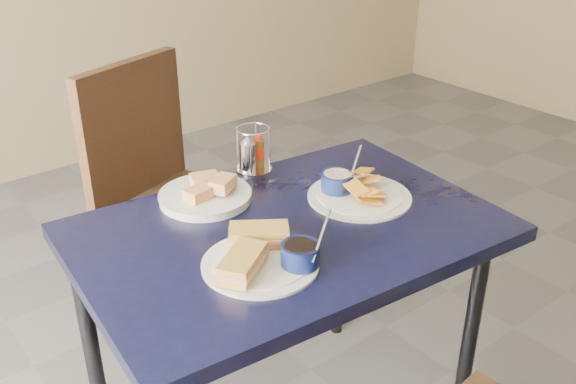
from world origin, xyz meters
TOP-DOWN VIEW (x-y plane):
  - dining_table at (-0.24, 0.13)m, footprint 1.12×0.81m
  - chair_far at (-0.17, 0.93)m, footprint 0.58×0.58m
  - sandwich_plate at (-0.40, 0.03)m, footprint 0.30×0.27m
  - plantain_plate at (-0.01, 0.15)m, footprint 0.29×0.29m
  - bread_basket at (-0.33, 0.38)m, footprint 0.25×0.25m
  - condiment_caddy at (-0.12, 0.46)m, footprint 0.11×0.11m

SIDE VIEW (x-z plane):
  - chair_far at x=-0.17m, z-range 0.07..1.05m
  - dining_table at x=-0.24m, z-range 0.30..1.05m
  - plantain_plate at x=-0.01m, z-range 0.71..0.83m
  - bread_basket at x=-0.33m, z-range 0.73..0.80m
  - sandwich_plate at x=-0.40m, z-range 0.72..0.83m
  - condiment_caddy at x=-0.12m, z-range 0.74..0.87m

